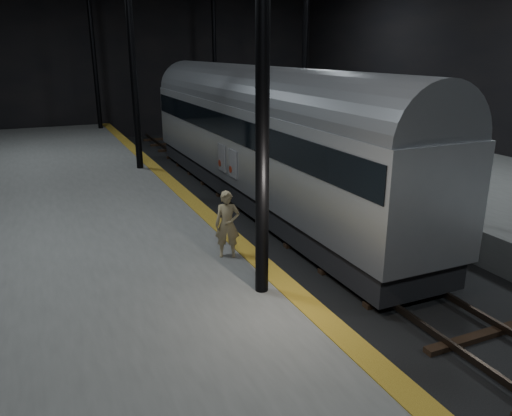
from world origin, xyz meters
TOP-DOWN VIEW (x-y plane):
  - ground at (0.00, 0.00)m, footprint 44.00×44.00m
  - platform_left at (-7.50, 0.00)m, footprint 9.00×43.80m
  - platform_right at (7.50, 0.00)m, footprint 9.00×43.80m
  - tactile_strip at (-3.25, 0.00)m, footprint 0.50×43.80m
  - track at (0.00, 0.00)m, footprint 2.40×43.00m
  - train at (-0.00, 4.63)m, footprint 2.80×18.70m
  - woman at (-3.80, -2.09)m, footprint 0.68×0.57m

SIDE VIEW (x-z plane):
  - ground at x=0.00m, z-range 0.00..0.00m
  - track at x=0.00m, z-range -0.05..0.19m
  - platform_left at x=-7.50m, z-range 0.00..1.00m
  - platform_right at x=7.50m, z-range 0.00..1.00m
  - tactile_strip at x=-3.25m, z-range 1.00..1.01m
  - woman at x=-3.80m, z-range 1.00..2.58m
  - train at x=0.00m, z-range 0.29..5.29m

